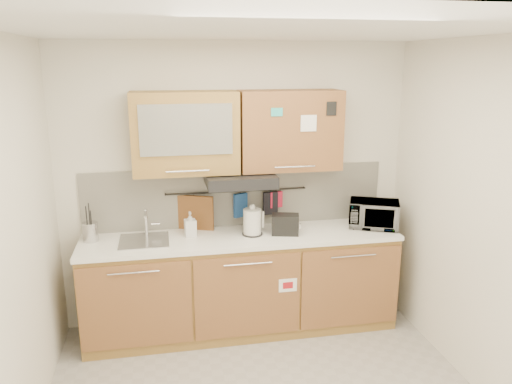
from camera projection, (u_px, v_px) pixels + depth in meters
name	position (u px, v px, depth m)	size (l,w,h in m)	color
ceiling	(273.00, 30.00, 2.89)	(3.20, 3.20, 0.00)	white
wall_back	(236.00, 186.00, 4.64)	(3.20, 3.20, 0.00)	silver
wall_left	(5.00, 259.00, 2.92)	(3.00, 3.00, 0.00)	silver
wall_right	(493.00, 226.00, 3.51)	(3.00, 3.00, 0.00)	silver
base_cabinet	(242.00, 288.00, 4.58)	(2.80, 0.64, 0.88)	#AD813D
countertop	(242.00, 237.00, 4.45)	(2.82, 0.62, 0.04)	white
backsplash	(236.00, 196.00, 4.65)	(2.80, 0.02, 0.56)	silver
upper_cabinets	(238.00, 131.00, 4.34)	(1.82, 0.37, 0.70)	#AD813D
range_hood	(240.00, 179.00, 4.37)	(0.60, 0.46, 0.10)	black
sink	(144.00, 240.00, 4.30)	(0.42, 0.40, 0.26)	silver
utensil_rail	(237.00, 191.00, 4.60)	(0.02, 0.02, 1.30)	black
utensil_crock	(90.00, 232.00, 4.28)	(0.18, 0.18, 0.33)	#B5B4B9
kettle	(252.00, 222.00, 4.44)	(0.21, 0.20, 0.28)	silver
toaster	(285.00, 224.00, 4.45)	(0.27, 0.20, 0.18)	black
microwave	(374.00, 214.00, 4.64)	(0.45, 0.30, 0.25)	#999999
soap_bottle	(190.00, 224.00, 4.40)	(0.10, 0.10, 0.22)	#999999
cutting_board	(195.00, 219.00, 4.58)	(0.36, 0.03, 0.44)	brown
oven_mitt	(240.00, 205.00, 4.63)	(0.14, 0.03, 0.23)	navy
dark_pouch	(270.00, 203.00, 4.68)	(0.14, 0.04, 0.22)	black
pot_holder	(276.00, 200.00, 4.68)	(0.12, 0.02, 0.15)	#B31733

